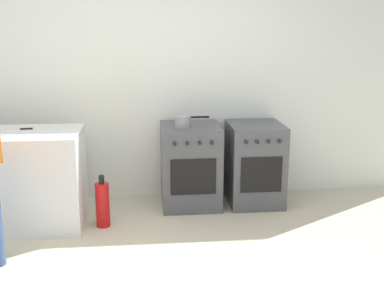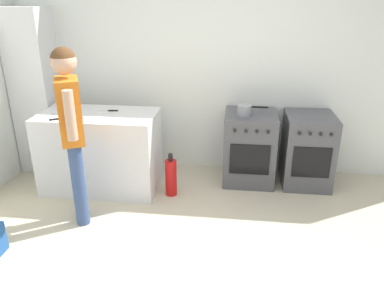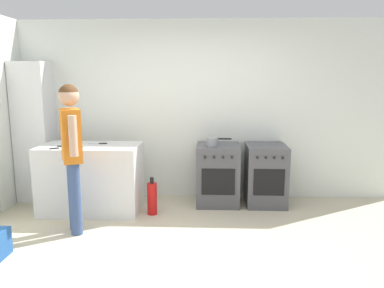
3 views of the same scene
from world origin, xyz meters
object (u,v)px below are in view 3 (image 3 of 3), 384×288
person (72,145)px  larder_cabinet (35,132)px  knife_paring (59,146)px  pot (213,142)px  oven_left (218,174)px  knife_utility (99,144)px  fire_extinguisher (152,198)px  oven_right (266,175)px  knife_bread (82,147)px  knife_carving (62,148)px

person → larder_cabinet: bearing=129.4°
knife_paring → person: bearing=-56.8°
pot → larder_cabinet: bearing=176.0°
oven_left → person: person is taller
oven_left → knife_utility: (-1.61, -0.27, 0.48)m
knife_paring → pot: bearing=11.7°
knife_utility → fire_extinguisher: (0.74, -0.21, -0.69)m
oven_right → knife_paring: size_ratio=4.06×
knife_utility → fire_extinguisher: bearing=-15.7°
oven_right → knife_utility: size_ratio=3.37×
oven_left → larder_cabinet: bearing=177.8°
larder_cabinet → fire_extinguisher: bearing=-18.0°
pot → fire_extinguisher: pot is taller
fire_extinguisher → knife_paring: bearing=-179.6°
knife_utility → larder_cabinet: larder_cabinet is taller
knife_paring → oven_left: bearing=13.2°
pot → knife_bread: pot is taller
pot → oven_right: bearing=5.7°
fire_extinguisher → oven_left: bearing=28.8°
pot → knife_paring: size_ratio=1.65×
oven_left → fire_extinguisher: (-0.87, -0.48, -0.21)m
oven_left → oven_right: 0.68m
pot → larder_cabinet: 2.58m
pot → knife_bread: bearing=-164.5°
oven_right → knife_paring: 2.83m
fire_extinguisher → oven_right: bearing=17.2°
oven_right → fire_extinguisher: oven_right is taller
knife_paring → fire_extinguisher: 1.38m
knife_paring → knife_carving: size_ratio=0.71×
knife_paring → larder_cabinet: (-0.58, 0.59, 0.09)m
knife_carving → person: size_ratio=0.17×
oven_right → larder_cabinet: size_ratio=0.42×
knife_utility → person: bearing=-94.7°
pot → knife_utility: (-1.53, -0.19, -0.00)m
knife_utility → pot: bearing=7.2°
oven_left → pot: size_ratio=2.46×
oven_left → larder_cabinet: 2.71m
knife_carving → oven_left: bearing=16.6°
oven_left → knife_utility: 1.70m
fire_extinguisher → knife_utility: bearing=164.3°
knife_carving → knife_bread: 0.25m
knife_utility → person: (-0.07, -0.81, 0.13)m
pot → fire_extinguisher: 1.13m
oven_left → person: bearing=-147.3°
oven_right → knife_bread: (-2.42, -0.54, 0.48)m
pot → larder_cabinet: (-2.57, 0.18, 0.09)m
knife_bread → oven_left: bearing=17.1°
pot → knife_utility: 1.55m
knife_paring → person: person is taller
pot → knife_carving: bearing=-164.9°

